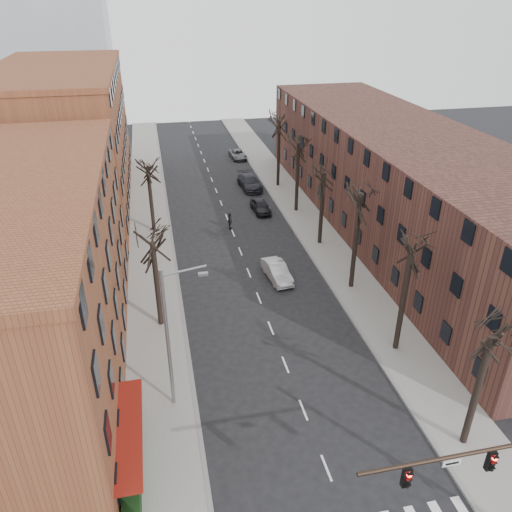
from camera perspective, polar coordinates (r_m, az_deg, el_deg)
sidewalk_left at (r=51.52m, az=-12.03°, el=3.27°), size 4.00×90.00×0.15m
sidewalk_right at (r=53.65m, az=5.30°, el=4.82°), size 4.00×90.00×0.15m
building_left_near at (r=32.25m, az=-26.55°, el=-3.34°), size 12.00×26.00×12.00m
building_left_far at (r=58.43m, az=-20.95°, el=12.27°), size 12.00×28.00×14.00m
building_right at (r=50.53m, az=16.02°, el=8.33°), size 12.00×50.00×10.00m
awning_left at (r=27.93m, az=-13.59°, el=-22.48°), size 1.20×7.00×0.15m
hedge at (r=26.81m, az=-13.99°, el=-23.24°), size 0.80×6.00×1.00m
tree_right_a at (r=30.33m, az=22.53°, el=-19.12°), size 5.20×5.20×10.00m
tree_right_b at (r=35.20m, az=15.60°, el=-10.20°), size 5.20×5.20×10.80m
tree_right_c at (r=41.06m, az=10.77°, el=-3.54°), size 5.20×5.20×11.60m
tree_right_d at (r=47.55m, az=7.25°, el=1.41°), size 5.20×5.20×10.00m
tree_right_e at (r=54.45m, az=4.58°, el=5.13°), size 5.20×5.20×10.80m
tree_right_f at (r=61.61m, az=2.51°, el=7.99°), size 5.20×5.20×11.60m
tree_left_a at (r=36.73m, az=-10.76°, el=-7.75°), size 5.20×5.20×9.50m
tree_left_b at (r=50.63m, az=-11.54°, el=2.77°), size 5.20×5.20×9.50m
signal_mast_arm at (r=23.66m, az=26.74°, el=-21.27°), size 8.14×0.30×7.20m
streetlight at (r=27.31m, az=-9.76°, el=-8.80°), size 2.45×0.22×9.03m
silver_sedan at (r=41.20m, az=2.42°, el=-1.77°), size 1.93×4.37×1.39m
parked_car_near at (r=53.89m, az=0.51°, el=5.76°), size 1.85×4.10×1.37m
parked_car_mid at (r=60.56m, az=-0.73°, el=8.43°), size 2.56×5.46×1.54m
parked_car_far at (r=72.14m, az=-2.09°, el=11.55°), size 2.22×4.39×1.19m
pedestrian_crossing at (r=49.80m, az=-3.00°, el=4.00°), size 0.50×1.06×1.76m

